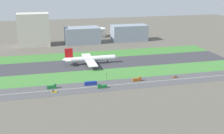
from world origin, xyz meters
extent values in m
plane|color=#5B564C|center=(0.00, 0.00, 0.00)|extent=(800.00, 800.00, 0.00)
cube|color=#38383D|center=(0.00, 0.00, 0.05)|extent=(280.00, 46.00, 0.10)
cube|color=#3D7A33|center=(0.00, 41.00, 0.05)|extent=(280.00, 36.00, 0.10)
cube|color=#427F38|center=(0.00, -41.00, 0.05)|extent=(280.00, 36.00, 0.10)
cube|color=#4C4C4F|center=(0.00, -73.00, 0.05)|extent=(280.00, 28.00, 0.10)
cube|color=silver|center=(0.00, -73.00, 0.11)|extent=(266.00, 0.50, 0.01)
cylinder|color=white|center=(-26.44, 0.00, 6.30)|extent=(56.00, 6.00, 6.00)
cone|color=white|center=(3.56, 0.00, 6.30)|extent=(4.00, 5.70, 5.70)
cone|color=white|center=(-56.94, 0.00, 7.10)|extent=(5.00, 5.40, 5.40)
cube|color=red|center=(-51.44, 0.00, 14.30)|extent=(9.00, 0.80, 11.00)
cube|color=white|center=(-52.44, 0.00, 7.30)|extent=(6.00, 16.00, 0.60)
cube|color=white|center=(-28.44, 15.00, 5.10)|extent=(10.00, 26.00, 1.00)
cylinder|color=gray|center=(-27.44, 9.00, 2.90)|extent=(5.00, 3.20, 3.20)
cube|color=white|center=(-28.44, -15.00, 5.10)|extent=(10.00, 26.00, 1.00)
cylinder|color=gray|center=(-27.44, -9.00, 2.90)|extent=(5.00, 3.20, 3.20)
cylinder|color=black|center=(-6.84, 0.00, 1.70)|extent=(1.00, 1.00, 3.20)
cylinder|color=black|center=(-30.44, 3.50, 1.70)|extent=(1.00, 1.00, 3.20)
cylinder|color=black|center=(-30.44, -3.50, 1.70)|extent=(1.00, 1.00, 3.20)
cube|color=#19662D|center=(-74.18, -68.00, 1.50)|extent=(8.40, 2.50, 2.80)
cube|color=#19662D|center=(-70.98, -68.00, 3.50)|extent=(2.00, 2.30, 1.20)
cube|color=brown|center=(6.08, -68.00, 1.50)|extent=(8.40, 2.50, 2.80)
cube|color=brown|center=(9.28, -68.00, 3.50)|extent=(2.00, 2.30, 1.20)
cube|color=#19662D|center=(-29.96, -78.00, 1.50)|extent=(8.40, 2.50, 2.80)
cube|color=#19662D|center=(-33.16, -78.00, 3.50)|extent=(2.00, 2.30, 1.20)
cube|color=yellow|center=(-72.62, -78.00, 0.65)|extent=(4.40, 1.80, 1.10)
cube|color=#333D4C|center=(-73.42, -78.00, 1.65)|extent=(2.20, 1.66, 0.90)
cube|color=brown|center=(45.82, -68.00, 0.65)|extent=(4.40, 1.80, 1.10)
cube|color=#333D4C|center=(46.62, -68.00, 1.65)|extent=(2.20, 1.66, 0.90)
cube|color=navy|center=(-38.87, -68.00, 1.60)|extent=(11.60, 2.50, 3.00)
cube|color=navy|center=(-38.77, -68.00, 3.35)|extent=(10.80, 2.30, 0.50)
cylinder|color=#4C4C51|center=(-21.74, -60.00, 3.10)|extent=(0.24, 0.24, 6.00)
cube|color=black|center=(-21.74, -60.00, 6.70)|extent=(0.36, 0.36, 1.20)
sphere|color=#19D826|center=(-21.74, -60.20, 7.00)|extent=(0.24, 0.24, 0.24)
cube|color=beige|center=(-90.00, 114.00, 23.69)|extent=(44.75, 25.92, 47.38)
cube|color=gray|center=(-19.43, 114.00, 12.19)|extent=(52.00, 29.48, 24.38)
cube|color=gray|center=(55.37, 114.00, 12.50)|extent=(55.54, 24.40, 25.00)
cylinder|color=silver|center=(13.84, 159.00, 7.29)|extent=(25.77, 25.77, 14.57)
cylinder|color=silver|center=(47.86, 159.00, 6.56)|extent=(24.43, 24.43, 13.12)
camera|label=1|loc=(-79.76, -312.04, 93.33)|focal=45.72mm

